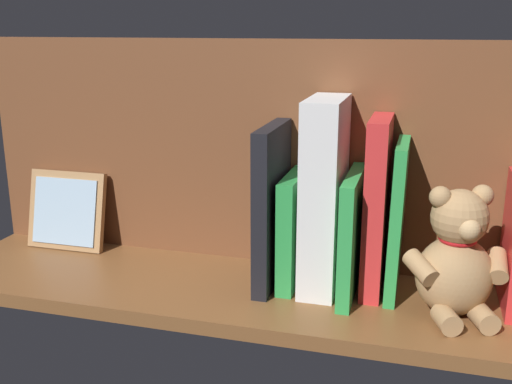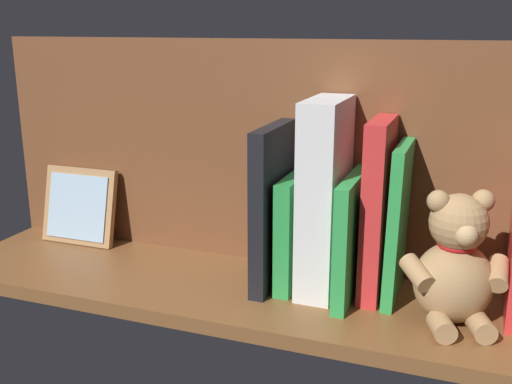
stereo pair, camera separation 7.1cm
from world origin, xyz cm
name	(u,v)px [view 1 (the left image)]	position (x,y,z in cm)	size (l,w,h in cm)	color
ground_plane	(256,292)	(0.00, 0.00, -1.10)	(104.02, 26.77, 2.20)	brown
shelf_back_panel	(274,155)	(0.00, -11.14, 18.60)	(104.02, 1.50, 37.20)	brown
teddy_bear	(457,259)	(-29.16, 1.66, 8.18)	(14.22, 14.16, 18.58)	tan
book_3	(397,219)	(-20.67, -3.62, 11.58)	(1.67, 12.72, 23.16)	green
book_4	(377,206)	(-17.57, -3.86, 13.26)	(2.99, 12.26, 26.52)	red
book_5	(352,234)	(-14.29, -1.83, 9.22)	(2.01, 16.31, 18.44)	green
dictionary_thick_white	(324,195)	(-9.81, -2.95, 14.60)	(5.39, 13.88, 29.20)	white
book_6	(293,229)	(-5.10, -3.27, 8.70)	(2.47, 13.43, 17.40)	green
book_7	(272,206)	(-1.89, -2.32, 12.48)	(2.39, 15.34, 24.96)	black
picture_frame_leaning	(66,211)	(37.71, -7.30, 6.87)	(14.72, 4.72, 14.04)	#A87A4C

